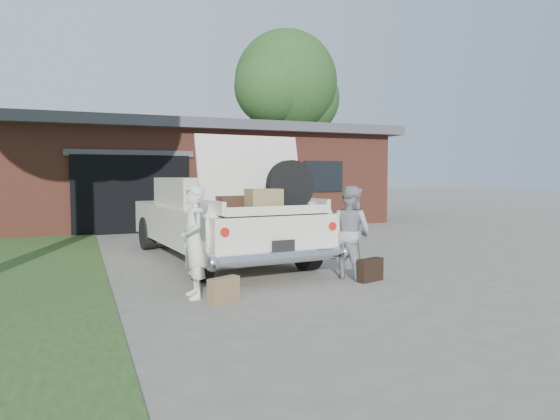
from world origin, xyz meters
name	(u,v)px	position (x,y,z in m)	size (l,w,h in m)	color
ground	(295,288)	(0.00, 0.00, 0.00)	(90.00, 90.00, 0.00)	gray
house	(193,174)	(0.98, 11.47, 1.67)	(12.80, 7.80, 3.30)	brown
tree_right	(287,88)	(7.11, 17.18, 6.10)	(5.98, 5.20, 8.97)	#38281E
sedan	(218,217)	(-0.37, 2.89, 0.82)	(2.65, 5.76, 2.30)	beige
woman_left	(194,242)	(-1.48, -0.01, 0.75)	(0.55, 0.36, 1.51)	silver
woman_right	(351,232)	(1.10, 0.33, 0.74)	(0.72, 0.56, 1.47)	gray
suitcase_left	(224,290)	(-1.20, -0.45, 0.17)	(0.44, 0.14, 0.34)	olive
suitcase_right	(370,270)	(1.26, -0.01, 0.18)	(0.46, 0.15, 0.35)	black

